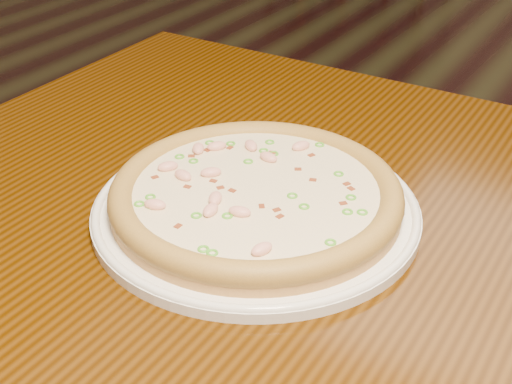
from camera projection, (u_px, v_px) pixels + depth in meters
The scene contains 3 objects.
hero_table at pixel (366, 295), 0.83m from camera, with size 1.20×0.80×0.75m.
plate at pixel (256, 208), 0.79m from camera, with size 0.36×0.36×0.02m.
pizza at pixel (256, 194), 0.78m from camera, with size 0.32×0.32×0.03m.
Camera 1 is at (0.27, -1.04, 1.19)m, focal length 50.00 mm.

